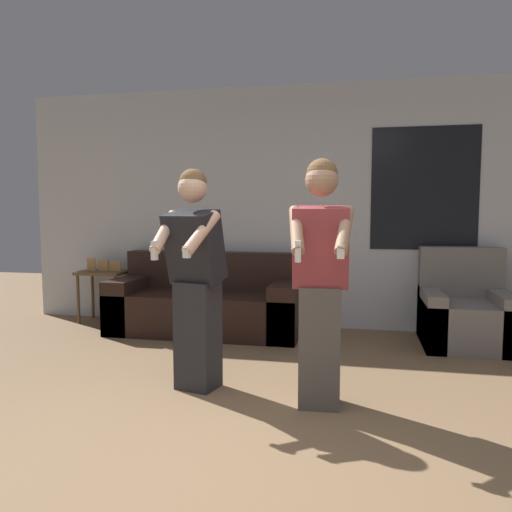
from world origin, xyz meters
TOP-DOWN VIEW (x-y plane):
  - ground_plane at (0.00, 0.00)m, footprint 14.00×14.00m
  - wall_back at (0.02, 3.33)m, footprint 6.66×0.07m
  - couch at (-1.00, 2.87)m, footprint 2.04×0.87m
  - armchair at (1.64, 2.85)m, footprint 0.82×0.86m
  - side_table at (-2.35, 3.07)m, footprint 0.56×0.40m
  - person_left at (-0.55, 1.15)m, footprint 0.46×0.56m
  - person_right at (0.37, 1.00)m, footprint 0.43×0.48m

SIDE VIEW (x-z plane):
  - ground_plane at x=0.00m, z-range 0.00..0.00m
  - couch at x=-1.00m, z-range -0.13..0.72m
  - armchair at x=1.64m, z-range -0.17..0.78m
  - side_table at x=-2.35m, z-range 0.14..0.90m
  - person_left at x=-0.55m, z-range 0.02..1.63m
  - person_right at x=0.37m, z-range 0.03..1.68m
  - wall_back at x=0.02m, z-range 0.00..2.70m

